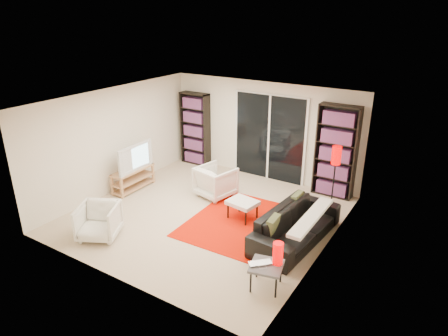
{
  "coord_description": "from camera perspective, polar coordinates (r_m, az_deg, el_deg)",
  "views": [
    {
      "loc": [
        4.23,
        -6.03,
        4.0
      ],
      "look_at": [
        0.25,
        0.3,
        1.0
      ],
      "focal_mm": 32.0,
      "sensor_mm": 36.0,
      "label": 1
    }
  ],
  "objects": [
    {
      "name": "bookshelf_right",
      "position": [
        9.17,
        15.7,
        2.25
      ],
      "size": [
        0.9,
        0.3,
        2.1
      ],
      "color": "black",
      "rests_on": "ground"
    },
    {
      "name": "armchair_back",
      "position": [
        9.04,
        -1.19,
        -1.92
      ],
      "size": [
        0.91,
        0.92,
        0.71
      ],
      "primitive_type": "imported",
      "rotation": [
        0.0,
        0.0,
        2.92
      ],
      "color": "silver",
      "rests_on": "floor"
    },
    {
      "name": "floor_lamp",
      "position": [
        8.45,
        15.67,
        0.86
      ],
      "size": [
        0.21,
        0.21,
        1.42
      ],
      "color": "black",
      "rests_on": "floor"
    },
    {
      "name": "tv_stand",
      "position": [
        9.66,
        -12.83,
        -1.47
      ],
      "size": [
        0.36,
        1.13,
        0.5
      ],
      "color": "tan",
      "rests_on": "floor"
    },
    {
      "name": "floor",
      "position": [
        8.38,
        -2.56,
        -6.66
      ],
      "size": [
        5.0,
        5.0,
        0.0
      ],
      "primitive_type": "plane",
      "color": "beige",
      "rests_on": "ground"
    },
    {
      "name": "bookshelf_left",
      "position": [
        10.83,
        -4.14,
        5.59
      ],
      "size": [
        0.8,
        0.3,
        1.95
      ],
      "color": "black",
      "rests_on": "ground"
    },
    {
      "name": "wall_back",
      "position": [
        9.92,
        5.58,
        5.37
      ],
      "size": [
        5.0,
        0.02,
        2.4
      ],
      "primitive_type": "cube",
      "color": "#F0E6CF",
      "rests_on": "ground"
    },
    {
      "name": "wall_front",
      "position": [
        6.18,
        -16.09,
        -6.02
      ],
      "size": [
        5.0,
        0.02,
        2.4
      ],
      "primitive_type": "cube",
      "color": "#F0E6CF",
      "rests_on": "ground"
    },
    {
      "name": "tv",
      "position": [
        9.45,
        -13.01,
        1.56
      ],
      "size": [
        0.18,
        1.09,
        0.62
      ],
      "primitive_type": "imported",
      "rotation": [
        0.0,
        0.0,
        1.61
      ],
      "color": "black",
      "rests_on": "tv_stand"
    },
    {
      "name": "side_table",
      "position": [
        6.25,
        6.08,
        -13.95
      ],
      "size": [
        0.58,
        0.58,
        0.4
      ],
      "color": "#4E4E54",
      "rests_on": "floor"
    },
    {
      "name": "rug",
      "position": [
        8.13,
        1.83,
        -7.58
      ],
      "size": [
        1.8,
        2.4,
        0.01
      ],
      "primitive_type": "cube",
      "rotation": [
        0.0,
        0.0,
        0.03
      ],
      "color": "red",
      "rests_on": "floor"
    },
    {
      "name": "table_lamp",
      "position": [
        6.18,
        7.71,
        -11.98
      ],
      "size": [
        0.16,
        0.16,
        0.36
      ],
      "primitive_type": "cylinder",
      "color": "#E00000",
      "rests_on": "side_table"
    },
    {
      "name": "wall_left",
      "position": [
        9.46,
        -15.27,
        3.86
      ],
      "size": [
        0.02,
        5.0,
        2.4
      ],
      "primitive_type": "cube",
      "color": "#F0E6CF",
      "rests_on": "ground"
    },
    {
      "name": "sofa",
      "position": [
        7.49,
        10.29,
        -8.01
      ],
      "size": [
        1.02,
        2.21,
        0.63
      ],
      "primitive_type": "imported",
      "rotation": [
        0.0,
        0.0,
        1.48
      ],
      "color": "black",
      "rests_on": "floor"
    },
    {
      "name": "armchair_front",
      "position": [
        7.82,
        -17.48,
        -7.27
      ],
      "size": [
        0.96,
        0.96,
        0.66
      ],
      "primitive_type": "imported",
      "rotation": [
        0.0,
        0.0,
        0.48
      ],
      "color": "silver",
      "rests_on": "floor"
    },
    {
      "name": "ottoman",
      "position": [
        8.08,
        2.68,
        -5.06
      ],
      "size": [
        0.63,
        0.55,
        0.4
      ],
      "color": "silver",
      "rests_on": "floor"
    },
    {
      "name": "ceiling",
      "position": [
        7.54,
        -2.86,
        9.58
      ],
      "size": [
        5.0,
        5.0,
        0.02
      ],
      "primitive_type": "cube",
      "color": "white",
      "rests_on": "wall_back"
    },
    {
      "name": "wall_right",
      "position": [
        6.87,
        14.73,
        -2.97
      ],
      "size": [
        0.02,
        5.0,
        2.4
      ],
      "primitive_type": "cube",
      "color": "#F0E6CF",
      "rests_on": "ground"
    },
    {
      "name": "sliding_door",
      "position": [
        9.85,
        6.49,
        4.3
      ],
      "size": [
        1.92,
        0.08,
        2.16
      ],
      "color": "white",
      "rests_on": "ground"
    },
    {
      "name": "laptop",
      "position": [
        6.19,
        5.35,
        -13.65
      ],
      "size": [
        0.41,
        0.41,
        0.03
      ],
      "primitive_type": "imported",
      "rotation": [
        0.0,
        0.0,
        0.78
      ],
      "color": "silver",
      "rests_on": "side_table"
    }
  ]
}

